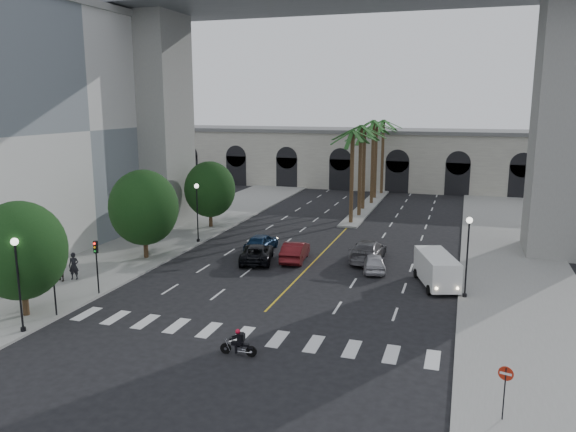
{
  "coord_description": "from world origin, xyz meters",
  "views": [
    {
      "loc": [
        10.97,
        -27.89,
        12.34
      ],
      "look_at": [
        0.19,
        6.0,
        5.11
      ],
      "focal_mm": 35.0,
      "sensor_mm": 36.0,
      "label": 1
    }
  ],
  "objects_px": {
    "lamp_post_left_far": "(197,208)",
    "pedestrian_b": "(60,270)",
    "motorcycle_rider": "(239,344)",
    "do_not_enter_sign": "(505,382)",
    "lamp_post_left_near": "(18,277)",
    "car_d": "(368,251)",
    "car_a": "(374,262)",
    "car_e": "(261,242)",
    "cargo_van": "(437,269)",
    "lamp_post_right": "(468,250)",
    "traffic_signal_far": "(96,258)",
    "traffic_signal_near": "(53,276)",
    "car_c": "(257,253)",
    "car_b": "(295,251)",
    "pedestrian_a": "(74,266)"
  },
  "relations": [
    {
      "from": "lamp_post_left_near",
      "to": "car_b",
      "type": "xyz_separation_m",
      "value": [
        9.9,
        18.18,
        -2.45
      ]
    },
    {
      "from": "car_b",
      "to": "pedestrian_b",
      "type": "distance_m",
      "value": 17.3
    },
    {
      "from": "motorcycle_rider",
      "to": "lamp_post_left_far",
      "type": "bearing_deg",
      "value": 119.73
    },
    {
      "from": "motorcycle_rider",
      "to": "do_not_enter_sign",
      "type": "bearing_deg",
      "value": -13.13
    },
    {
      "from": "lamp_post_left_far",
      "to": "car_a",
      "type": "xyz_separation_m",
      "value": [
        16.28,
        -3.72,
        -2.55
      ]
    },
    {
      "from": "lamp_post_left_near",
      "to": "car_c",
      "type": "relative_size",
      "value": 1.05
    },
    {
      "from": "traffic_signal_far",
      "to": "car_e",
      "type": "relative_size",
      "value": 0.83
    },
    {
      "from": "pedestrian_a",
      "to": "car_e",
      "type": "bearing_deg",
      "value": 32.85
    },
    {
      "from": "lamp_post_right",
      "to": "car_e",
      "type": "distance_m",
      "value": 18.16
    },
    {
      "from": "motorcycle_rider",
      "to": "cargo_van",
      "type": "relative_size",
      "value": 0.35
    },
    {
      "from": "lamp_post_left_near",
      "to": "traffic_signal_near",
      "type": "height_order",
      "value": "lamp_post_left_near"
    },
    {
      "from": "lamp_post_left_far",
      "to": "pedestrian_a",
      "type": "distance_m",
      "value": 13.11
    },
    {
      "from": "car_b",
      "to": "car_c",
      "type": "distance_m",
      "value": 3.02
    },
    {
      "from": "cargo_van",
      "to": "car_e",
      "type": "bearing_deg",
      "value": 142.61
    },
    {
      "from": "lamp_post_right",
      "to": "lamp_post_left_far",
      "type": "bearing_deg",
      "value": 160.67
    },
    {
      "from": "motorcycle_rider",
      "to": "lamp_post_left_near",
      "type": "bearing_deg",
      "value": -176.73
    },
    {
      "from": "traffic_signal_far",
      "to": "pedestrian_b",
      "type": "relative_size",
      "value": 2.31
    },
    {
      "from": "car_c",
      "to": "pedestrian_a",
      "type": "xyz_separation_m",
      "value": [
        -10.44,
        -8.53,
        0.4
      ]
    },
    {
      "from": "lamp_post_left_far",
      "to": "pedestrian_b",
      "type": "xyz_separation_m",
      "value": [
        -3.95,
        -13.19,
        -2.28
      ]
    },
    {
      "from": "car_b",
      "to": "pedestrian_a",
      "type": "bearing_deg",
      "value": 30.28
    },
    {
      "from": "car_c",
      "to": "car_a",
      "type": "bearing_deg",
      "value": 167.17
    },
    {
      "from": "car_e",
      "to": "pedestrian_b",
      "type": "relative_size",
      "value": 2.79
    },
    {
      "from": "car_a",
      "to": "car_b",
      "type": "height_order",
      "value": "car_b"
    },
    {
      "from": "pedestrian_b",
      "to": "lamp_post_left_near",
      "type": "bearing_deg",
      "value": -49.3
    },
    {
      "from": "lamp_post_left_far",
      "to": "do_not_enter_sign",
      "type": "xyz_separation_m",
      "value": [
        24.33,
        -22.34,
        -1.49
      ]
    },
    {
      "from": "do_not_enter_sign",
      "to": "car_e",
      "type": "bearing_deg",
      "value": 144.54
    },
    {
      "from": "lamp_post_right",
      "to": "lamp_post_left_near",
      "type": "bearing_deg",
      "value": -150.31
    },
    {
      "from": "car_c",
      "to": "car_d",
      "type": "distance_m",
      "value": 8.79
    },
    {
      "from": "car_b",
      "to": "traffic_signal_near",
      "type": "bearing_deg",
      "value": 52.09
    },
    {
      "from": "car_d",
      "to": "pedestrian_a",
      "type": "relative_size",
      "value": 2.95
    },
    {
      "from": "car_a",
      "to": "car_d",
      "type": "height_order",
      "value": "car_d"
    },
    {
      "from": "car_d",
      "to": "car_c",
      "type": "bearing_deg",
      "value": 20.1
    },
    {
      "from": "lamp_post_left_near",
      "to": "lamp_post_right",
      "type": "relative_size",
      "value": 1.0
    },
    {
      "from": "car_b",
      "to": "pedestrian_b",
      "type": "relative_size",
      "value": 2.98
    },
    {
      "from": "car_e",
      "to": "car_b",
      "type": "bearing_deg",
      "value": 152.65
    },
    {
      "from": "lamp_post_right",
      "to": "cargo_van",
      "type": "xyz_separation_m",
      "value": [
        -1.89,
        2.07,
        -1.99
      ]
    },
    {
      "from": "motorcycle_rider",
      "to": "cargo_van",
      "type": "distance_m",
      "value": 16.48
    },
    {
      "from": "motorcycle_rider",
      "to": "pedestrian_b",
      "type": "xyz_separation_m",
      "value": [
        -16.17,
        6.73,
        0.32
      ]
    },
    {
      "from": "car_c",
      "to": "do_not_enter_sign",
      "type": "distance_m",
      "value": 25.2
    },
    {
      "from": "car_e",
      "to": "pedestrian_a",
      "type": "distance_m",
      "value": 15.15
    },
    {
      "from": "car_a",
      "to": "car_e",
      "type": "height_order",
      "value": "car_e"
    },
    {
      "from": "lamp_post_left_near",
      "to": "pedestrian_b",
      "type": "xyz_separation_m",
      "value": [
        -3.95,
        7.81,
        -2.28
      ]
    },
    {
      "from": "lamp_post_right",
      "to": "car_c",
      "type": "distance_m",
      "value": 16.4
    },
    {
      "from": "lamp_post_left_far",
      "to": "lamp_post_right",
      "type": "relative_size",
      "value": 1.0
    },
    {
      "from": "car_a",
      "to": "pedestrian_b",
      "type": "xyz_separation_m",
      "value": [
        -20.23,
        -9.46,
        0.26
      ]
    },
    {
      "from": "car_c",
      "to": "do_not_enter_sign",
      "type": "relative_size",
      "value": 2.13
    },
    {
      "from": "lamp_post_left_near",
      "to": "car_d",
      "type": "distance_m",
      "value": 25.31
    },
    {
      "from": "lamp_post_left_near",
      "to": "car_d",
      "type": "height_order",
      "value": "lamp_post_left_near"
    },
    {
      "from": "car_b",
      "to": "cargo_van",
      "type": "xyz_separation_m",
      "value": [
        11.01,
        -3.11,
        0.45
      ]
    },
    {
      "from": "lamp_post_left_far",
      "to": "traffic_signal_near",
      "type": "relative_size",
      "value": 1.47
    }
  ]
}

